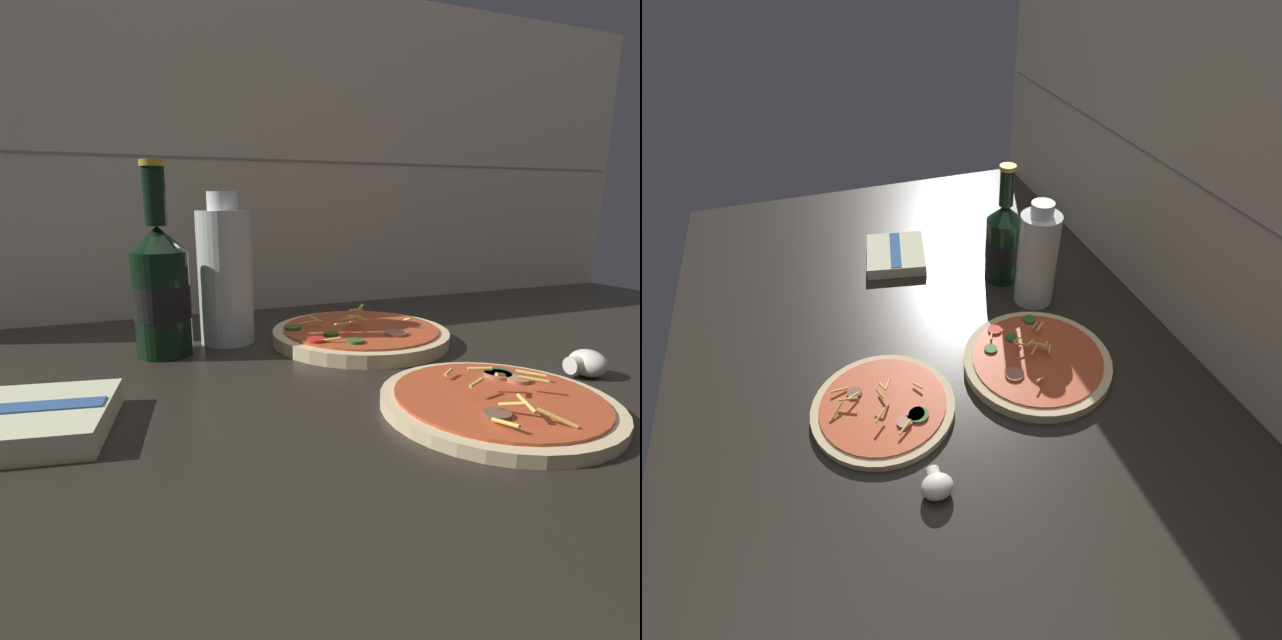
{
  "view_description": "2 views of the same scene",
  "coord_description": "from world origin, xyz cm",
  "views": [
    {
      "loc": [
        -31.71,
        -46.13,
        22.3
      ],
      "look_at": [
        -8.89,
        10.64,
        7.95
      ],
      "focal_mm": 28.0,
      "sensor_mm": 36.0,
      "label": 1
    },
    {
      "loc": [
        54.43,
        -14.69,
        64.77
      ],
      "look_at": [
        -7.02,
        5.67,
        10.36
      ],
      "focal_mm": 28.0,
      "sensor_mm": 36.0,
      "label": 2
    }
  ],
  "objects": [
    {
      "name": "tile_backsplash",
      "position": [
        0.0,
        45.5,
        30.0
      ],
      "size": [
        160.0,
        1.13,
        60.0
      ],
      "color": "beige",
      "rests_on": "ground"
    },
    {
      "name": "pizza_far",
      "position": [
        -0.11,
        17.03,
        3.56
      ],
      "size": [
        25.54,
        25.54,
        5.44
      ],
      "color": "beige",
      "rests_on": "counter_slab"
    },
    {
      "name": "dish_towel",
      "position": [
        -41.15,
        1.21,
        3.71
      ],
      "size": [
        17.28,
        15.22,
        2.56
      ],
      "color": "beige",
      "rests_on": "counter_slab"
    },
    {
      "name": "oil_bottle",
      "position": [
        -17.87,
        24.48,
        12.33
      ],
      "size": [
        7.75,
        7.75,
        21.38
      ],
      "color": "silver",
      "rests_on": "counter_slab"
    },
    {
      "name": "counter_slab",
      "position": [
        0.0,
        0.0,
        1.25
      ],
      "size": [
        160.0,
        90.0,
        2.5
      ],
      "color": "#28231E",
      "rests_on": "ground"
    },
    {
      "name": "mushroom_left",
      "position": [
        17.89,
        -6.2,
        4.08
      ],
      "size": [
        4.73,
        4.51,
        3.16
      ],
      "color": "white",
      "rests_on": "counter_slab"
    },
    {
      "name": "beer_bottle",
      "position": [
        -26.99,
        21.27,
        11.4
      ],
      "size": [
        7.41,
        7.41,
        25.03
      ],
      "color": "black",
      "rests_on": "counter_slab"
    },
    {
      "name": "pizza_near",
      "position": [
        1.43,
        -10.22,
        3.26
      ],
      "size": [
        22.79,
        22.79,
        4.32
      ],
      "color": "beige",
      "rests_on": "counter_slab"
    }
  ]
}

